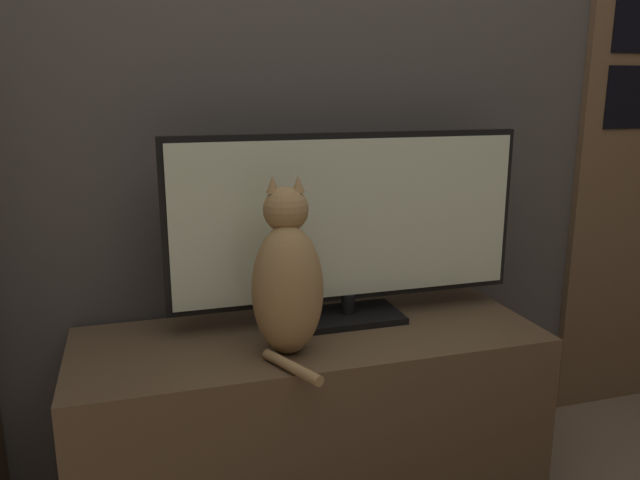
% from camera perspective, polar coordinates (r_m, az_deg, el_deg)
% --- Properties ---
extents(wall_back, '(4.80, 0.05, 2.60)m').
position_cam_1_polar(wall_back, '(2.01, -3.45, 15.05)').
color(wall_back, '#47423D').
rests_on(wall_back, ground_plane).
extents(tv_stand, '(1.37, 0.51, 0.55)m').
position_cam_1_polar(tv_stand, '(1.98, -0.87, -15.90)').
color(tv_stand, brown).
rests_on(tv_stand, ground_plane).
extents(tv, '(1.10, 0.20, 0.58)m').
position_cam_1_polar(tv, '(1.89, 2.60, 1.37)').
color(tv, black).
rests_on(tv, tv_stand).
extents(cat, '(0.22, 0.33, 0.48)m').
position_cam_1_polar(cat, '(1.68, -3.01, -3.74)').
color(cat, '#997547').
rests_on(cat, tv_stand).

